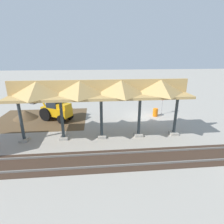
{
  "coord_description": "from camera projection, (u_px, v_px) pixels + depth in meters",
  "views": [
    {
      "loc": [
        5.45,
        18.19,
        6.82
      ],
      "look_at": [
        3.99,
        2.77,
        1.6
      ],
      "focal_mm": 28.0,
      "sensor_mm": 36.0,
      "label": 1
    }
  ],
  "objects": [
    {
      "name": "rail_tracks",
      "position": [
        177.0,
        156.0,
        12.1
      ],
      "size": [
        60.0,
        2.58,
        0.15
      ],
      "color": "slate",
      "rests_on": "ground"
    },
    {
      "name": "backhoe",
      "position": [
        55.0,
        108.0,
        18.52
      ],
      "size": [
        4.9,
        3.52,
        2.82
      ],
      "color": "orange",
      "rests_on": "ground"
    },
    {
      "name": "traffic_barrel",
      "position": [
        155.0,
        112.0,
        19.83
      ],
      "size": [
        0.56,
        0.56,
        0.9
      ],
      "primitive_type": "cylinder",
      "color": "orange",
      "rests_on": "ground"
    },
    {
      "name": "platform_canopy",
      "position": [
        101.0,
        89.0,
        13.61
      ],
      "size": [
        13.92,
        3.2,
        4.9
      ],
      "color": "#9E998E",
      "rests_on": "ground"
    },
    {
      "name": "ground_plane",
      "position": [
        145.0,
        117.0,
        19.83
      ],
      "size": [
        120.0,
        120.0,
        0.0
      ],
      "primitive_type": "plane",
      "color": "#9E998E"
    },
    {
      "name": "dirt_work_zone",
      "position": [
        42.0,
        119.0,
        19.11
      ],
      "size": [
        9.6,
        7.0,
        0.01
      ],
      "primitive_type": "cube",
      "color": "brown",
      "rests_on": "ground"
    },
    {
      "name": "stop_sign",
      "position": [
        163.0,
        100.0,
        20.04
      ],
      "size": [
        0.76,
        0.08,
        2.45
      ],
      "color": "gray",
      "rests_on": "ground"
    },
    {
      "name": "dirt_mound",
      "position": [
        26.0,
        118.0,
        19.34
      ],
      "size": [
        5.24,
        5.24,
        1.85
      ],
      "primitive_type": "cone",
      "color": "brown",
      "rests_on": "ground"
    }
  ]
}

